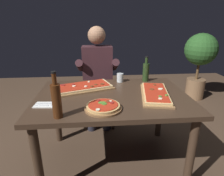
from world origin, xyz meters
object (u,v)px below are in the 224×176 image
(dining_table, at_px, (112,104))
(tumbler_near_camera, at_px, (120,78))
(diner_chair, at_px, (98,89))
(potted_plant_corner, at_px, (200,57))
(pizza_rectangular_front, at_px, (83,87))
(oil_bottle_amber, at_px, (146,71))
(pizza_round_far, at_px, (103,107))
(pizza_rectangular_left, at_px, (155,94))
(seated_diner, at_px, (98,74))
(wine_bottle_dark, at_px, (56,100))

(dining_table, distance_m, tumbler_near_camera, 0.43)
(tumbler_near_camera, xyz_separation_m, diner_chair, (-0.25, 0.47, -0.30))
(tumbler_near_camera, xyz_separation_m, potted_plant_corner, (1.57, 1.17, -0.01))
(pizza_rectangular_front, height_order, oil_bottle_amber, oil_bottle_amber)
(pizza_round_far, distance_m, tumbler_near_camera, 0.71)
(dining_table, xyz_separation_m, pizza_rectangular_left, (0.39, -0.05, 0.11))
(seated_diner, bearing_deg, tumbler_near_camera, -54.87)
(dining_table, xyz_separation_m, wine_bottle_dark, (-0.43, -0.39, 0.23))
(dining_table, height_order, wine_bottle_dark, wine_bottle_dark)
(pizza_round_far, height_order, potted_plant_corner, potted_plant_corner)
(wine_bottle_dark, relative_size, tumbler_near_camera, 3.52)
(pizza_round_far, height_order, tumbler_near_camera, tumbler_near_camera)
(dining_table, distance_m, diner_chair, 0.88)
(pizza_rectangular_front, xyz_separation_m, potted_plant_corner, (1.98, 1.37, 0.01))
(pizza_rectangular_left, bearing_deg, dining_table, 172.71)
(dining_table, bearing_deg, pizza_rectangular_left, -7.29)
(tumbler_near_camera, bearing_deg, potted_plant_corner, 36.53)
(oil_bottle_amber, distance_m, tumbler_near_camera, 0.30)
(pizza_round_far, height_order, diner_chair, diner_chair)
(potted_plant_corner, bearing_deg, pizza_round_far, -134.21)
(seated_diner, height_order, potted_plant_corner, seated_diner)
(oil_bottle_amber, xyz_separation_m, tumbler_near_camera, (-0.29, -0.01, -0.06))
(potted_plant_corner, bearing_deg, dining_table, -137.51)
(tumbler_near_camera, height_order, diner_chair, diner_chair)
(pizza_round_far, bearing_deg, diner_chair, 91.37)
(pizza_round_far, bearing_deg, tumbler_near_camera, 72.11)
(potted_plant_corner, bearing_deg, wine_bottle_dark, -137.48)
(pizza_rectangular_left, bearing_deg, seated_diner, 123.45)
(pizza_rectangular_front, relative_size, seated_diner, 0.49)
(oil_bottle_amber, height_order, tumbler_near_camera, oil_bottle_amber)
(potted_plant_corner, bearing_deg, tumbler_near_camera, -143.47)
(pizza_rectangular_front, distance_m, pizza_round_far, 0.51)
(pizza_rectangular_front, bearing_deg, seated_diner, 74.02)
(wine_bottle_dark, bearing_deg, diner_chair, 76.50)
(pizza_rectangular_left, relative_size, tumbler_near_camera, 6.21)
(oil_bottle_amber, bearing_deg, dining_table, -136.41)
(tumbler_near_camera, relative_size, potted_plant_corner, 0.08)
(dining_table, height_order, seated_diner, seated_diner)
(diner_chair, bearing_deg, pizza_rectangular_front, -103.23)
(wine_bottle_dark, relative_size, oil_bottle_amber, 1.20)
(pizza_round_far, xyz_separation_m, diner_chair, (-0.03, 1.15, -0.27))
(pizza_rectangular_front, bearing_deg, oil_bottle_amber, 16.68)
(pizza_round_far, bearing_deg, potted_plant_corner, 45.79)
(pizza_rectangular_front, relative_size, oil_bottle_amber, 2.31)
(dining_table, distance_m, pizza_rectangular_front, 0.36)
(dining_table, distance_m, potted_plant_corner, 2.30)
(dining_table, bearing_deg, tumbler_near_camera, 72.74)
(oil_bottle_amber, bearing_deg, potted_plant_corner, 42.13)
(pizza_rectangular_front, distance_m, diner_chair, 0.74)
(wine_bottle_dark, height_order, oil_bottle_amber, wine_bottle_dark)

